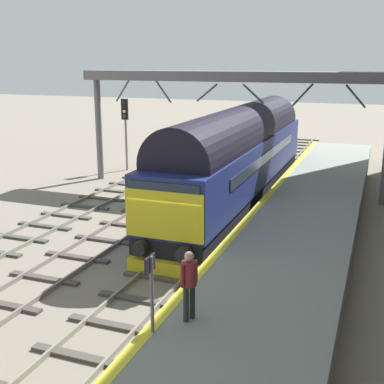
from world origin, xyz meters
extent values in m
plane|color=gray|center=(0.00, 0.00, 0.00)|extent=(140.00, 140.00, 0.00)
cube|color=gray|center=(-0.72, 0.00, 0.07)|extent=(0.07, 60.00, 0.15)
cube|color=gray|center=(0.72, 0.00, 0.07)|extent=(0.07, 60.00, 0.15)
cube|color=#4A453F|center=(0.00, -6.15, 0.04)|extent=(2.50, 0.26, 0.09)
cube|color=#4A453F|center=(0.00, -4.62, 0.04)|extent=(2.50, 0.26, 0.09)
cube|color=#4A453F|center=(0.00, -3.08, 0.04)|extent=(2.50, 0.26, 0.09)
cube|color=#4A453F|center=(0.00, -1.54, 0.04)|extent=(2.50, 0.26, 0.09)
cube|color=#4A453F|center=(0.00, 0.00, 0.04)|extent=(2.50, 0.26, 0.09)
cube|color=#4A453F|center=(0.00, 1.54, 0.04)|extent=(2.50, 0.26, 0.09)
cube|color=#4A453F|center=(0.00, 3.08, 0.04)|extent=(2.50, 0.26, 0.09)
cube|color=#4A453F|center=(0.00, 4.62, 0.04)|extent=(2.50, 0.26, 0.09)
cube|color=#4A453F|center=(0.00, 6.15, 0.04)|extent=(2.50, 0.26, 0.09)
cube|color=#4A453F|center=(0.00, 7.69, 0.04)|extent=(2.50, 0.26, 0.09)
cube|color=#4A453F|center=(0.00, 9.23, 0.04)|extent=(2.50, 0.26, 0.09)
cube|color=#4A453F|center=(0.00, 10.77, 0.04)|extent=(2.50, 0.26, 0.09)
cube|color=#4A453F|center=(0.00, 12.31, 0.04)|extent=(2.50, 0.26, 0.09)
cube|color=#4A453F|center=(0.00, 13.85, 0.04)|extent=(2.50, 0.26, 0.09)
cube|color=#4A453F|center=(0.00, 15.38, 0.04)|extent=(2.50, 0.26, 0.09)
cube|color=#4A453F|center=(0.00, 16.92, 0.04)|extent=(2.50, 0.26, 0.09)
cube|color=#4A453F|center=(0.00, 18.46, 0.04)|extent=(2.50, 0.26, 0.09)
cube|color=#4A453F|center=(0.00, 20.00, 0.04)|extent=(2.50, 0.26, 0.09)
cube|color=#4A453F|center=(0.00, 21.54, 0.04)|extent=(2.50, 0.26, 0.09)
cube|color=#4A453F|center=(0.00, 23.08, 0.04)|extent=(2.50, 0.26, 0.09)
cube|color=#4A453F|center=(0.00, 24.62, 0.04)|extent=(2.50, 0.26, 0.09)
cube|color=#4A453F|center=(0.00, 26.15, 0.04)|extent=(2.50, 0.26, 0.09)
cube|color=#4A453F|center=(0.00, 27.69, 0.04)|extent=(2.50, 0.26, 0.09)
cube|color=#4A453F|center=(0.00, 29.23, 0.04)|extent=(2.50, 0.26, 0.09)
cube|color=slate|center=(-4.16, 0.00, 0.07)|extent=(0.07, 60.00, 0.15)
cube|color=slate|center=(-2.72, 0.00, 0.07)|extent=(0.07, 60.00, 0.15)
cube|color=#493F3B|center=(-3.44, -4.69, 0.04)|extent=(2.50, 0.26, 0.09)
cube|color=#493F3B|center=(-3.44, -2.81, 0.04)|extent=(2.50, 0.26, 0.09)
cube|color=#493F3B|center=(-3.44, -0.94, 0.04)|extent=(2.50, 0.26, 0.09)
cube|color=#493F3B|center=(-3.44, 0.94, 0.04)|extent=(2.50, 0.26, 0.09)
cube|color=#493F3B|center=(-3.44, 2.81, 0.04)|extent=(2.50, 0.26, 0.09)
cube|color=#493F3B|center=(-3.44, 4.69, 0.04)|extent=(2.50, 0.26, 0.09)
cube|color=#493F3B|center=(-3.44, 6.56, 0.04)|extent=(2.50, 0.26, 0.09)
cube|color=#493F3B|center=(-3.44, 8.44, 0.04)|extent=(2.50, 0.26, 0.09)
cube|color=#493F3B|center=(-3.44, 10.31, 0.04)|extent=(2.50, 0.26, 0.09)
cube|color=#493F3B|center=(-3.44, 12.19, 0.04)|extent=(2.50, 0.26, 0.09)
cube|color=#493F3B|center=(-3.44, 14.06, 0.04)|extent=(2.50, 0.26, 0.09)
cube|color=#493F3B|center=(-3.44, 15.94, 0.04)|extent=(2.50, 0.26, 0.09)
cube|color=#493F3B|center=(-3.44, 17.81, 0.04)|extent=(2.50, 0.26, 0.09)
cube|color=#493F3B|center=(-3.44, 19.69, 0.04)|extent=(2.50, 0.26, 0.09)
cube|color=#493F3B|center=(-3.44, 21.56, 0.04)|extent=(2.50, 0.26, 0.09)
cube|color=#493F3B|center=(-3.44, 23.44, 0.04)|extent=(2.50, 0.26, 0.09)
cube|color=#493F3B|center=(-3.44, 25.31, 0.04)|extent=(2.50, 0.26, 0.09)
cube|color=#493F3B|center=(-3.44, 27.19, 0.04)|extent=(2.50, 0.26, 0.09)
cube|color=#493F3B|center=(-3.44, 29.06, 0.04)|extent=(2.50, 0.26, 0.09)
cube|color=gray|center=(-7.35, 0.00, 0.07)|extent=(0.07, 60.00, 0.15)
cube|color=gray|center=(-5.92, 0.00, 0.07)|extent=(0.07, 60.00, 0.15)
cube|color=#47483F|center=(-6.64, 0.00, 0.04)|extent=(2.50, 0.26, 0.09)
cube|color=#47483F|center=(-6.64, 1.54, 0.04)|extent=(2.50, 0.26, 0.09)
cube|color=#47483F|center=(-6.64, 3.08, 0.04)|extent=(2.50, 0.26, 0.09)
cube|color=#47483F|center=(-6.64, 4.62, 0.04)|extent=(2.50, 0.26, 0.09)
cube|color=#47483F|center=(-6.64, 6.15, 0.04)|extent=(2.50, 0.26, 0.09)
cube|color=#47483F|center=(-6.64, 7.69, 0.04)|extent=(2.50, 0.26, 0.09)
cube|color=#47483F|center=(-6.64, 9.23, 0.04)|extent=(2.50, 0.26, 0.09)
cube|color=#47483F|center=(-6.64, 10.77, 0.04)|extent=(2.50, 0.26, 0.09)
cube|color=#47483F|center=(-6.64, 12.31, 0.04)|extent=(2.50, 0.26, 0.09)
cube|color=#47483F|center=(-6.64, 13.85, 0.04)|extent=(2.50, 0.26, 0.09)
cube|color=#47483F|center=(-6.64, 15.38, 0.04)|extent=(2.50, 0.26, 0.09)
cube|color=#47483F|center=(-6.64, 16.92, 0.04)|extent=(2.50, 0.26, 0.09)
cube|color=#47483F|center=(-6.64, 18.46, 0.04)|extent=(2.50, 0.26, 0.09)
cube|color=#47483F|center=(-6.64, 20.00, 0.04)|extent=(2.50, 0.26, 0.09)
cube|color=#47483F|center=(-6.64, 21.54, 0.04)|extent=(2.50, 0.26, 0.09)
cube|color=#47483F|center=(-6.64, 23.08, 0.04)|extent=(2.50, 0.26, 0.09)
cube|color=#47483F|center=(-6.64, 24.62, 0.04)|extent=(2.50, 0.26, 0.09)
cube|color=#47483F|center=(-6.64, 26.15, 0.04)|extent=(2.50, 0.26, 0.09)
cube|color=#47483F|center=(-6.64, 27.69, 0.04)|extent=(2.50, 0.26, 0.09)
cube|color=#47483F|center=(-6.64, 29.23, 0.04)|extent=(2.50, 0.26, 0.09)
cube|color=gray|center=(3.60, 0.00, 0.50)|extent=(4.00, 44.00, 1.00)
cube|color=yellow|center=(1.75, 0.00, 1.00)|extent=(0.30, 44.00, 0.01)
cube|color=black|center=(0.00, 7.55, 0.82)|extent=(2.56, 17.38, 0.60)
cube|color=navy|center=(0.00, 7.55, 2.17)|extent=(2.70, 17.38, 2.10)
cylinder|color=black|center=(0.00, 7.55, 3.40)|extent=(2.56, 15.99, 2.57)
cube|color=yellow|center=(0.00, -1.18, 2.02)|extent=(2.65, 0.08, 1.58)
cube|color=#232D3D|center=(0.00, -1.16, 2.75)|extent=(2.38, 0.04, 0.64)
cube|color=#232D3D|center=(1.37, 7.55, 2.47)|extent=(0.04, 12.16, 0.44)
cylinder|color=black|center=(-0.75, -1.39, 0.92)|extent=(0.48, 0.35, 0.48)
cylinder|color=black|center=(0.75, -1.39, 0.92)|extent=(0.48, 0.35, 0.48)
cube|color=yellow|center=(0.00, -1.24, 0.29)|extent=(2.43, 0.36, 0.47)
cylinder|color=black|center=(0.00, 0.37, 0.52)|extent=(1.64, 1.04, 1.04)
cylinder|color=black|center=(0.00, 1.47, 0.52)|extent=(1.64, 1.04, 1.04)
cylinder|color=black|center=(0.00, 2.57, 0.52)|extent=(1.64, 1.04, 1.04)
cylinder|color=black|center=(0.00, 12.54, 0.52)|extent=(1.64, 1.04, 1.04)
cylinder|color=black|center=(0.00, 13.64, 0.52)|extent=(1.64, 1.04, 1.04)
cylinder|color=black|center=(0.00, 14.74, 0.52)|extent=(1.64, 1.04, 1.04)
cylinder|color=gray|center=(-8.72, 12.84, 2.23)|extent=(0.14, 0.14, 4.45)
cube|color=black|center=(-8.72, 12.78, 3.82)|extent=(0.44, 0.10, 1.27)
cylinder|color=#0A3E13|center=(-8.72, 12.72, 4.25)|extent=(0.20, 0.06, 0.20)
cylinder|color=#500807|center=(-8.72, 12.72, 3.97)|extent=(0.20, 0.06, 0.20)
cylinder|color=white|center=(-8.72, 12.72, 3.69)|extent=(0.20, 0.06, 0.20)
cylinder|color=#53470A|center=(-8.72, 12.72, 3.41)|extent=(0.20, 0.06, 0.20)
cylinder|color=slate|center=(1.86, -6.05, 1.89)|extent=(0.08, 0.08, 1.76)
cube|color=black|center=(1.83, -6.05, 2.59)|extent=(0.05, 0.44, 0.36)
cube|color=white|center=(1.80, -6.05, 2.59)|extent=(0.01, 0.20, 0.24)
cylinder|color=#2A2E2D|center=(2.36, -5.34, 1.43)|extent=(0.13, 0.13, 0.84)
cylinder|color=#2A2E2D|center=(2.44, -5.16, 1.43)|extent=(0.13, 0.13, 0.84)
cylinder|color=maroon|center=(2.40, -5.25, 2.13)|extent=(0.45, 0.45, 0.56)
sphere|color=tan|center=(2.40, -5.25, 2.54)|extent=(0.22, 0.22, 0.22)
cylinder|color=maroon|center=(2.32, -5.44, 2.13)|extent=(0.09, 0.09, 0.52)
cylinder|color=maroon|center=(2.49, -5.06, 2.13)|extent=(0.09, 0.09, 0.52)
cylinder|color=slate|center=(-9.04, 10.18, 2.85)|extent=(0.36, 0.36, 5.70)
cube|color=slate|center=(-1.27, 10.18, 5.95)|extent=(15.94, 2.00, 0.50)
cylinder|color=slate|center=(-7.41, 10.18, 5.10)|extent=(0.89, 0.10, 1.20)
cylinder|color=slate|center=(-4.95, 10.18, 5.10)|extent=(0.93, 0.10, 1.17)
cylinder|color=slate|center=(-2.50, 10.18, 5.10)|extent=(1.15, 0.10, 0.96)
cylinder|color=slate|center=(-0.04, 10.18, 5.10)|extent=(1.13, 0.10, 0.99)
cylinder|color=slate|center=(2.42, 10.18, 5.10)|extent=(1.00, 0.10, 1.12)
cylinder|color=slate|center=(4.87, 10.18, 5.10)|extent=(1.01, 0.10, 1.11)
camera|label=1|loc=(6.10, -14.92, 6.71)|focal=47.10mm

